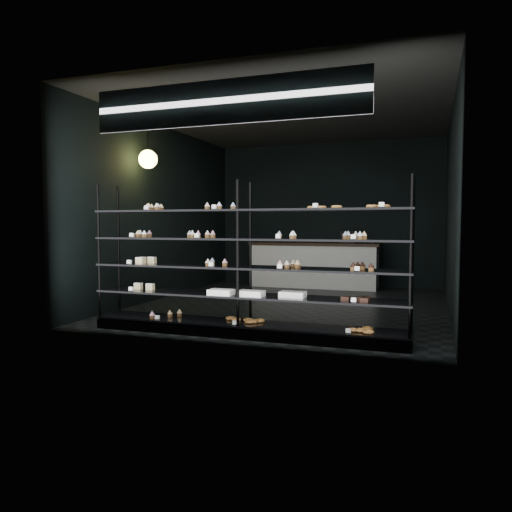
# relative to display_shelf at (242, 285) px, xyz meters

# --- Properties ---
(room) EXTENTS (5.01, 6.01, 3.20)m
(room) POSITION_rel_display_shelf_xyz_m (-0.04, 2.45, 0.97)
(room) COLOR black
(room) RESTS_ON ground
(display_shelf) EXTENTS (4.00, 0.50, 1.91)m
(display_shelf) POSITION_rel_display_shelf_xyz_m (0.00, 0.00, 0.00)
(display_shelf) COLOR black
(display_shelf) RESTS_ON room
(signage) EXTENTS (3.30, 0.05, 0.50)m
(signage) POSITION_rel_display_shelf_xyz_m (-0.04, -0.48, 2.12)
(signage) COLOR #0C143C
(signage) RESTS_ON room
(pendant_lamp) EXTENTS (0.30, 0.30, 0.88)m
(pendant_lamp) POSITION_rel_display_shelf_xyz_m (-2.24, 1.50, 1.82)
(pendant_lamp) COLOR black
(pendant_lamp) RESTS_ON room
(service_counter) EXTENTS (2.84, 0.65, 1.23)m
(service_counter) POSITION_rel_display_shelf_xyz_m (-0.21, 4.95, -0.13)
(service_counter) COLOR silver
(service_counter) RESTS_ON room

